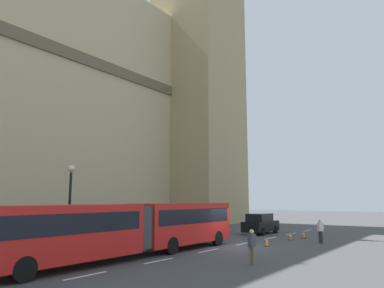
{
  "coord_description": "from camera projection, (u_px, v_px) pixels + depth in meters",
  "views": [
    {
      "loc": [
        -22.04,
        -12.94,
        3.17
      ],
      "look_at": [
        2.99,
        5.37,
        7.86
      ],
      "focal_mm": 34.13,
      "sensor_mm": 36.0,
      "label": 1
    }
  ],
  "objects": [
    {
      "name": "traffic_cone_middle",
      "position": [
        290.0,
        236.0,
        28.63
      ],
      "size": [
        0.36,
        0.36,
        0.58
      ],
      "color": "black",
      "rests_on": "ground_plane"
    },
    {
      "name": "sedan_lead",
      "position": [
        261.0,
        224.0,
        33.72
      ],
      "size": [
        4.4,
        1.86,
        1.85
      ],
      "color": "black",
      "rests_on": "ground_plane"
    },
    {
      "name": "lane_centre_marking",
      "position": [
        244.0,
        244.0,
        26.22
      ],
      "size": [
        39.0,
        0.16,
        0.01
      ],
      "color": "silver",
      "rests_on": "ground_plane"
    },
    {
      "name": "pedestrian_near_cones",
      "position": [
        252.0,
        246.0,
        17.89
      ],
      "size": [
        0.43,
        0.36,
        1.69
      ],
      "color": "#726651",
      "rests_on": "ground_plane"
    },
    {
      "name": "traffic_cone_east",
      "position": [
        303.0,
        234.0,
        30.08
      ],
      "size": [
        0.36,
        0.36,
        0.58
      ],
      "color": "black",
      "rests_on": "ground_plane"
    },
    {
      "name": "pedestrian_by_kerb",
      "position": [
        320.0,
        230.0,
        26.55
      ],
      "size": [
        0.47,
        0.41,
        1.69
      ],
      "color": "#333333",
      "rests_on": "ground_plane"
    },
    {
      "name": "ground_plane",
      "position": [
        230.0,
        246.0,
        24.67
      ],
      "size": [
        160.0,
        160.0,
        0.0
      ],
      "primitive_type": "plane",
      "color": "#424244"
    },
    {
      "name": "articulated_bus",
      "position": [
        133.0,
        225.0,
        20.33
      ],
      "size": [
        16.97,
        2.54,
        2.9
      ],
      "color": "red",
      "rests_on": "ground_plane"
    },
    {
      "name": "street_lamp",
      "position": [
        70.0,
        201.0,
        22.38
      ],
      "size": [
        0.44,
        0.44,
        5.27
      ],
      "color": "black",
      "rests_on": "ground_plane"
    },
    {
      "name": "traffic_cone_west",
      "position": [
        267.0,
        242.0,
        24.84
      ],
      "size": [
        0.36,
        0.36,
        0.58
      ],
      "color": "black",
      "rests_on": "ground_plane"
    }
  ]
}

